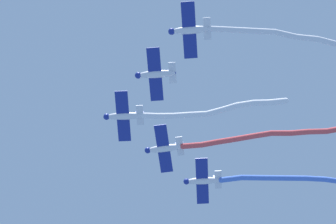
{
  "coord_description": "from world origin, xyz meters",
  "views": [
    {
      "loc": [
        20.07,
        32.07,
        7.87
      ],
      "look_at": [
        -0.1,
        8.63,
        83.01
      ],
      "focal_mm": 59.56,
      "sensor_mm": 36.0,
      "label": 1
    }
  ],
  "objects_px": {
    "airplane_left_wing": "(155,74)",
    "airplane_slot": "(190,30)",
    "airplane_lead": "(123,116)",
    "airplane_right_wing": "(164,148)",
    "airplane_trail": "(202,181)"
  },
  "relations": [
    {
      "from": "airplane_lead",
      "to": "airplane_left_wing",
      "type": "distance_m",
      "value": 8.01
    },
    {
      "from": "airplane_lead",
      "to": "airplane_left_wing",
      "type": "bearing_deg",
      "value": 128.79
    },
    {
      "from": "airplane_lead",
      "to": "airplane_slot",
      "type": "relative_size",
      "value": 1.02
    },
    {
      "from": "airplane_lead",
      "to": "airplane_slot",
      "type": "distance_m",
      "value": 16.03
    },
    {
      "from": "airplane_lead",
      "to": "airplane_trail",
      "type": "bearing_deg",
      "value": -135.2
    },
    {
      "from": "airplane_lead",
      "to": "airplane_left_wing",
      "type": "relative_size",
      "value": 1.02
    },
    {
      "from": "airplane_left_wing",
      "to": "airplane_lead",
      "type": "bearing_deg",
      "value": -49.51
    },
    {
      "from": "airplane_trail",
      "to": "airplane_lead",
      "type": "bearing_deg",
      "value": 45.47
    },
    {
      "from": "airplane_left_wing",
      "to": "airplane_right_wing",
      "type": "distance_m",
      "value": 11.93
    },
    {
      "from": "airplane_left_wing",
      "to": "airplane_slot",
      "type": "distance_m",
      "value": 8.02
    },
    {
      "from": "airplane_left_wing",
      "to": "airplane_slot",
      "type": "relative_size",
      "value": 1.0
    },
    {
      "from": "airplane_left_wing",
      "to": "airplane_right_wing",
      "type": "relative_size",
      "value": 0.97
    },
    {
      "from": "airplane_lead",
      "to": "airplane_left_wing",
      "type": "height_order",
      "value": "same"
    },
    {
      "from": "airplane_right_wing",
      "to": "airplane_lead",
      "type": "bearing_deg",
      "value": 50.04
    },
    {
      "from": "airplane_left_wing",
      "to": "airplane_slot",
      "type": "xyz_separation_m",
      "value": [
        0.61,
        7.99,
        -0.3
      ]
    }
  ]
}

